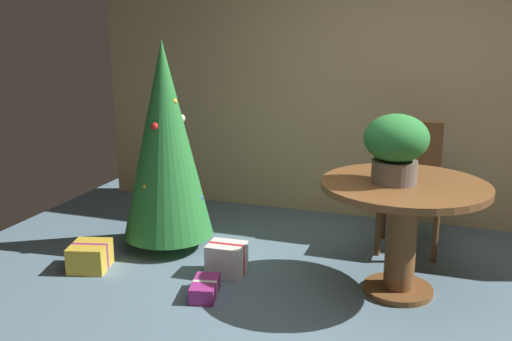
# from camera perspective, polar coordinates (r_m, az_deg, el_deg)

# --- Properties ---
(ground_plane) EXTENTS (6.60, 6.60, 0.00)m
(ground_plane) POSITION_cam_1_polar(r_m,az_deg,el_deg) (3.47, 10.96, -16.17)
(ground_plane) COLOR slate
(back_wall_panel) EXTENTS (6.00, 0.10, 2.60)m
(back_wall_panel) POSITION_cam_1_polar(r_m,az_deg,el_deg) (5.21, 15.12, 8.92)
(back_wall_panel) COLOR tan
(back_wall_panel) RESTS_ON ground_plane
(round_dining_table) EXTENTS (1.09, 1.09, 0.78)m
(round_dining_table) POSITION_cam_1_polar(r_m,az_deg,el_deg) (3.81, 14.74, -4.21)
(round_dining_table) COLOR brown
(round_dining_table) RESTS_ON ground_plane
(flower_vase) EXTENTS (0.41, 0.41, 0.45)m
(flower_vase) POSITION_cam_1_polar(r_m,az_deg,el_deg) (3.68, 14.07, 2.59)
(flower_vase) COLOR #665B51
(flower_vase) RESTS_ON round_dining_table
(wooden_chair_far) EXTENTS (0.47, 0.43, 1.03)m
(wooden_chair_far) POSITION_cam_1_polar(r_m,az_deg,el_deg) (4.66, 15.60, -0.75)
(wooden_chair_far) COLOR brown
(wooden_chair_far) RESTS_ON ground_plane
(holiday_tree) EXTENTS (0.72, 0.72, 1.67)m
(holiday_tree) POSITION_cam_1_polar(r_m,az_deg,el_deg) (4.45, -9.22, 3.03)
(holiday_tree) COLOR brown
(holiday_tree) RESTS_ON ground_plane
(gift_box_cream) EXTENTS (0.28, 0.23, 0.24)m
(gift_box_cream) POSITION_cam_1_polar(r_m,az_deg,el_deg) (4.12, -3.02, -9.00)
(gift_box_cream) COLOR silver
(gift_box_cream) RESTS_ON ground_plane
(gift_box_gold) EXTENTS (0.33, 0.35, 0.20)m
(gift_box_gold) POSITION_cam_1_polar(r_m,az_deg,el_deg) (4.39, -16.55, -8.38)
(gift_box_gold) COLOR gold
(gift_box_gold) RESTS_ON ground_plane
(gift_box_purple) EXTENTS (0.22, 0.33, 0.11)m
(gift_box_purple) POSITION_cam_1_polar(r_m,az_deg,el_deg) (3.85, -5.22, -11.88)
(gift_box_purple) COLOR #9E287A
(gift_box_purple) RESTS_ON ground_plane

